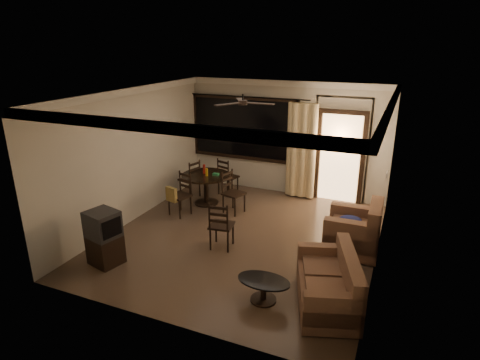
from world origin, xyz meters
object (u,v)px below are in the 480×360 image
at_px(coffee_table, 264,287).
at_px(tv_cabinet, 104,238).
at_px(dining_chair_east, 233,200).
at_px(dining_chair_north, 228,183).
at_px(side_chair, 222,234).
at_px(dining_table, 206,181).
at_px(sofa, 331,286).
at_px(dining_chair_south, 180,202).
at_px(armchair, 356,232).
at_px(dining_chair_west, 190,186).

bearing_deg(coffee_table, tv_cabinet, -178.90).
bearing_deg(coffee_table, dining_chair_east, 121.58).
height_order(dining_chair_north, side_chair, dining_chair_north).
height_order(dining_table, dining_chair_north, dining_chair_north).
bearing_deg(dining_chair_east, dining_chair_north, 46.76).
bearing_deg(sofa, dining_chair_east, 118.58).
relative_size(dining_chair_south, sofa, 0.57).
height_order(coffee_table, side_chair, side_chair).
height_order(dining_chair_east, tv_cabinet, tv_cabinet).
relative_size(sofa, armchair, 1.71).
bearing_deg(dining_table, sofa, -38.47).
height_order(dining_chair_south, dining_chair_north, same).
relative_size(dining_table, coffee_table, 1.43).
bearing_deg(dining_chair_south, dining_table, 89.89).
height_order(dining_chair_west, dining_chair_north, same).
height_order(dining_chair_east, side_chair, dining_chair_east).
height_order(dining_table, coffee_table, dining_table).
distance_m(dining_table, sofa, 4.43).
xyz_separation_m(dining_chair_north, sofa, (3.25, -3.51, 0.03)).
bearing_deg(tv_cabinet, dining_table, 97.36).
bearing_deg(dining_chair_west, sofa, 69.44).
relative_size(dining_table, sofa, 0.69).
bearing_deg(dining_chair_south, dining_chair_west, 123.33).
xyz_separation_m(dining_table, coffee_table, (2.54, -3.05, -0.33)).
relative_size(dining_chair_south, dining_chair_north, 1.00).
distance_m(dining_chair_east, coffee_table, 3.31).
xyz_separation_m(tv_cabinet, side_chair, (1.61, 1.29, -0.21)).
bearing_deg(dining_chair_east, dining_chair_west, 87.40).
bearing_deg(dining_chair_north, dining_table, 90.13).
distance_m(dining_chair_east, tv_cabinet, 3.10).
xyz_separation_m(dining_chair_north, coffee_table, (2.32, -3.81, -0.05)).
height_order(dining_chair_south, armchair, armchair).
bearing_deg(dining_chair_north, dining_chair_west, 49.92).
height_order(tv_cabinet, side_chair, tv_cabinet).
height_order(sofa, side_chair, side_chair).
xyz_separation_m(dining_table, sofa, (3.47, -2.75, -0.25)).
xyz_separation_m(dining_chair_south, tv_cabinet, (-0.11, -2.28, 0.18)).
distance_m(dining_table, tv_cabinet, 3.13).
bearing_deg(dining_table, tv_cabinet, -96.44).
distance_m(dining_chair_south, armchair, 3.82).
bearing_deg(tv_cabinet, dining_chair_east, 81.94).
xyz_separation_m(dining_chair_east, armchair, (2.78, -0.76, 0.11)).
bearing_deg(dining_chair_south, dining_chair_north, 90.00).
distance_m(dining_chair_north, sofa, 4.79).
bearing_deg(armchair, dining_chair_north, 151.15).
bearing_deg(sofa, dining_chair_west, 125.55).
bearing_deg(side_chair, dining_chair_north, -75.83).
relative_size(tv_cabinet, armchair, 1.01).
distance_m(dining_chair_west, dining_chair_east, 1.44).
distance_m(dining_table, coffee_table, 3.98).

